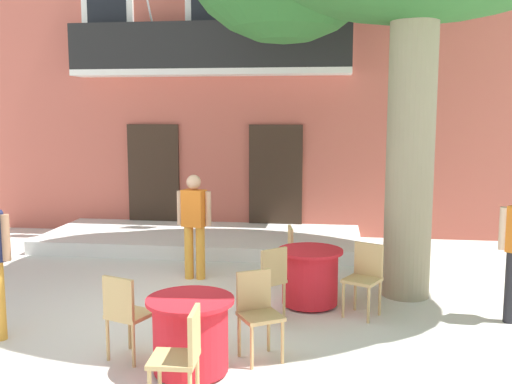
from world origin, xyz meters
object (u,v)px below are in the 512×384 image
(cafe_chair_middle_1, at_px, (258,309))
(cafe_chair_middle_2, at_px, (126,311))
(cafe_chair_middle_0, at_px, (182,353))
(cafe_chair_near_tree_1, at_px, (365,274))
(cafe_chair_near_tree_2, at_px, (298,253))
(cafe_table_near_tree, at_px, (310,277))
(cafe_chair_near_tree_0, at_px, (269,277))
(pedestrian_by_tree, at_px, (194,221))
(cafe_table_middle, at_px, (191,335))

(cafe_chair_middle_1, relative_size, cafe_chair_middle_2, 1.00)
(cafe_chair_middle_0, distance_m, cafe_chair_middle_1, 1.29)
(cafe_chair_near_tree_1, distance_m, cafe_chair_middle_0, 3.13)
(cafe_chair_near_tree_2, height_order, cafe_chair_middle_2, same)
(cafe_table_near_tree, xyz_separation_m, cafe_chair_middle_1, (-0.47, -1.74, 0.14))
(cafe_chair_middle_0, bearing_deg, cafe_chair_near_tree_2, 78.36)
(cafe_chair_near_tree_0, distance_m, pedestrian_by_tree, 2.10)
(cafe_table_near_tree, xyz_separation_m, cafe_chair_near_tree_1, (0.70, -0.28, 0.14))
(cafe_chair_near_tree_1, distance_m, cafe_chair_near_tree_2, 1.36)
(cafe_chair_near_tree_1, xyz_separation_m, cafe_table_middle, (-1.78, -1.91, -0.14))
(cafe_chair_near_tree_0, distance_m, cafe_chair_near_tree_1, 1.22)
(cafe_chair_near_tree_1, xyz_separation_m, cafe_chair_near_tree_2, (-0.91, 1.01, 0.00))
(cafe_chair_near_tree_1, height_order, cafe_chair_middle_1, same)
(cafe_chair_near_tree_0, xyz_separation_m, cafe_chair_near_tree_2, (0.28, 1.30, 0.00))
(cafe_chair_near_tree_1, bearing_deg, cafe_table_near_tree, 158.11)
(cafe_chair_near_tree_1, relative_size, pedestrian_by_tree, 0.56)
(cafe_table_near_tree, distance_m, cafe_table_middle, 2.44)
(cafe_chair_middle_0, bearing_deg, cafe_chair_near_tree_0, 78.55)
(cafe_table_middle, distance_m, pedestrian_by_tree, 3.32)
(cafe_chair_near_tree_2, distance_m, cafe_chair_middle_2, 3.15)
(cafe_table_near_tree, xyz_separation_m, pedestrian_by_tree, (-1.81, 1.01, 0.52))
(cafe_table_near_tree, relative_size, cafe_chair_near_tree_2, 0.95)
(cafe_table_middle, height_order, pedestrian_by_tree, pedestrian_by_tree)
(cafe_table_near_tree, xyz_separation_m, cafe_chair_near_tree_2, (-0.21, 0.72, 0.14))
(cafe_chair_middle_1, bearing_deg, cafe_chair_near_tree_1, 51.11)
(cafe_chair_middle_0, height_order, cafe_chair_middle_1, same)
(cafe_table_near_tree, relative_size, cafe_chair_near_tree_1, 0.95)
(cafe_chair_near_tree_0, xyz_separation_m, cafe_chair_middle_1, (0.01, -1.16, 0.00))
(cafe_chair_near_tree_1, relative_size, cafe_table_middle, 1.05)
(cafe_chair_near_tree_0, bearing_deg, cafe_chair_near_tree_1, 13.98)
(cafe_table_middle, distance_m, cafe_chair_middle_2, 0.77)
(cafe_table_near_tree, relative_size, pedestrian_by_tree, 0.53)
(cafe_chair_middle_0, xyz_separation_m, pedestrian_by_tree, (-0.84, 3.94, 0.38))
(cafe_table_near_tree, xyz_separation_m, cafe_chair_middle_0, (-0.96, -2.93, 0.14))
(pedestrian_by_tree, bearing_deg, cafe_chair_near_tree_1, -27.29)
(cafe_chair_near_tree_0, height_order, cafe_chair_near_tree_1, same)
(cafe_chair_middle_1, bearing_deg, pedestrian_by_tree, 115.87)
(cafe_table_middle, xyz_separation_m, cafe_chair_middle_0, (0.12, -0.74, 0.14))
(cafe_chair_middle_1, xyz_separation_m, cafe_chair_middle_2, (-1.33, -0.26, 0.00))
(cafe_chair_middle_1, bearing_deg, cafe_chair_near_tree_0, 90.57)
(cafe_chair_near_tree_1, distance_m, cafe_table_middle, 2.61)
(cafe_table_middle, xyz_separation_m, cafe_chair_middle_2, (-0.73, 0.19, 0.14))
(cafe_table_near_tree, relative_size, cafe_table_middle, 1.00)
(cafe_chair_middle_0, distance_m, cafe_chair_middle_2, 1.26)
(cafe_chair_near_tree_2, distance_m, pedestrian_by_tree, 1.67)
(cafe_chair_near_tree_1, relative_size, cafe_chair_near_tree_2, 1.00)
(cafe_table_near_tree, height_order, cafe_chair_middle_2, cafe_chair_middle_2)
(cafe_table_middle, bearing_deg, cafe_chair_near_tree_1, 46.98)
(cafe_table_middle, distance_m, cafe_chair_middle_1, 0.77)
(cafe_chair_near_tree_2, height_order, pedestrian_by_tree, pedestrian_by_tree)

